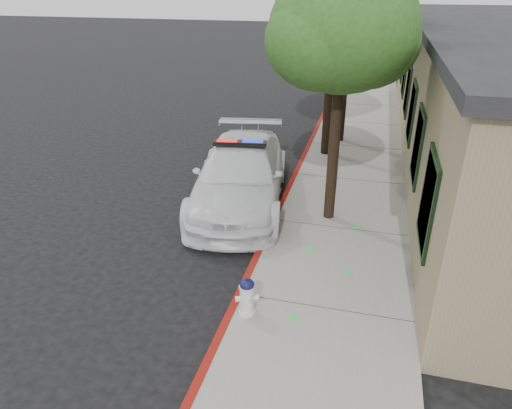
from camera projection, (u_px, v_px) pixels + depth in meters
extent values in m
plane|color=black|center=(236.00, 300.00, 8.57)|extent=(120.00, 120.00, 0.00)
cube|color=gray|center=(338.00, 230.00, 10.79)|extent=(3.20, 60.00, 0.15)
cube|color=maroon|center=(274.00, 222.00, 11.13)|extent=(0.14, 60.00, 0.16)
cube|color=black|center=(428.00, 202.00, 7.87)|extent=(0.08, 1.48, 1.68)
cube|color=black|center=(418.00, 146.00, 10.48)|extent=(0.08, 1.48, 1.68)
cube|color=black|center=(412.00, 113.00, 13.08)|extent=(0.08, 1.48, 1.68)
cube|color=black|center=(408.00, 90.00, 15.69)|extent=(0.08, 1.48, 1.68)
cube|color=black|center=(405.00, 74.00, 18.29)|extent=(0.08, 1.48, 1.68)
cube|color=black|center=(403.00, 62.00, 20.90)|extent=(0.08, 1.48, 1.68)
cube|color=black|center=(401.00, 53.00, 23.51)|extent=(0.08, 1.48, 1.68)
imported|color=white|center=(241.00, 175.00, 11.93)|extent=(3.09, 5.81, 1.60)
cube|color=black|center=(240.00, 143.00, 11.55)|extent=(1.23, 0.47, 0.10)
cube|color=red|center=(227.00, 143.00, 11.58)|extent=(0.55, 0.32, 0.11)
cube|color=#0C20D3|center=(253.00, 143.00, 11.53)|extent=(0.55, 0.32, 0.11)
cylinder|color=silver|center=(247.00, 312.00, 8.00)|extent=(0.30, 0.30, 0.05)
cylinder|color=silver|center=(247.00, 299.00, 7.89)|extent=(0.25, 0.25, 0.48)
cylinder|color=silver|center=(247.00, 287.00, 7.77)|extent=(0.28, 0.28, 0.04)
ellipsoid|color=#0F1039|center=(247.00, 284.00, 7.75)|extent=(0.25, 0.25, 0.19)
cylinder|color=#0F1039|center=(247.00, 280.00, 7.71)|extent=(0.06, 0.06, 0.05)
cylinder|color=silver|center=(238.00, 299.00, 7.86)|extent=(0.13, 0.13, 0.10)
cylinder|color=silver|center=(256.00, 297.00, 7.89)|extent=(0.13, 0.13, 0.10)
cylinder|color=silver|center=(248.00, 303.00, 7.74)|extent=(0.15, 0.14, 0.12)
cylinder|color=black|center=(334.00, 149.00, 10.49)|extent=(0.25, 0.25, 3.45)
ellipsoid|color=#274917|center=(343.00, 29.00, 9.35)|extent=(3.07, 3.07, 2.61)
ellipsoid|color=#274917|center=(365.00, 42.00, 9.67)|extent=(2.30, 2.30, 1.95)
ellipsoid|color=#274917|center=(323.00, 40.00, 9.23)|extent=(2.39, 2.39, 2.04)
cylinder|color=black|center=(329.00, 89.00, 14.41)|extent=(0.30, 0.30, 4.23)
cylinder|color=black|center=(344.00, 89.00, 15.76)|extent=(0.27, 0.27, 3.62)
ellipsoid|color=#1C4A17|center=(351.00, 2.00, 14.55)|extent=(3.10, 3.10, 2.64)
ellipsoid|color=#1C4A17|center=(368.00, 13.00, 14.65)|extent=(2.38, 2.38, 2.02)
ellipsoid|color=#1C4A17|center=(338.00, 9.00, 14.52)|extent=(2.48, 2.48, 2.11)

